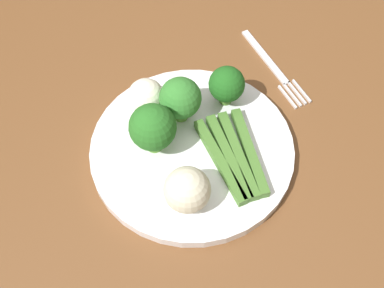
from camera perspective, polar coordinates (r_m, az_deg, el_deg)
The scene contains 10 objects.
ground_plane at distance 1.37m, azimuth -0.05°, elevation -15.97°, with size 6.00×6.00×0.02m, color tan.
dining_table at distance 0.75m, azimuth -0.09°, elevation -0.30°, with size 1.25×1.05×0.77m.
plate at distance 0.61m, azimuth 0.00°, elevation -0.64°, with size 0.26×0.26×0.01m, color white.
asparagus_bundle at distance 0.59m, azimuth 5.00°, elevation -1.47°, with size 0.09×0.14×0.01m.
broccoli_front at distance 0.63m, azimuth 4.19°, elevation 7.12°, with size 0.05×0.05×0.06m.
broccoli_back_right at distance 0.58m, azimuth -4.75°, elevation 1.96°, with size 0.06×0.06×0.07m.
broccoli_outer_edge at distance 0.60m, azimuth -1.41°, elevation 5.48°, with size 0.05×0.05×0.07m.
cauliflower_mid at distance 0.63m, azimuth -5.53°, elevation 5.70°, with size 0.05×0.05×0.05m, color white.
cauliflower_edge at distance 0.54m, azimuth -0.58°, elevation -5.54°, with size 0.06×0.06×0.06m, color beige.
fork at distance 0.72m, azimuth 9.71°, elevation 9.07°, with size 0.06×0.16×0.00m.
Camera 1 is at (0.26, 0.31, 1.30)m, focal length 44.36 mm.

